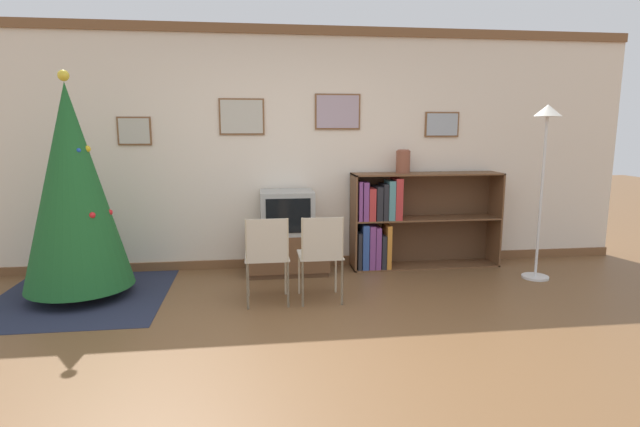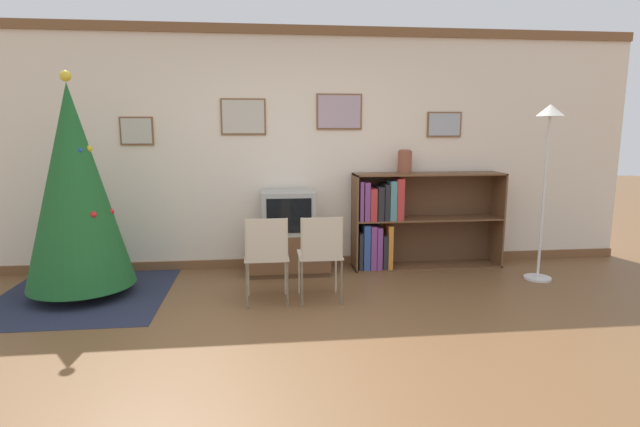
% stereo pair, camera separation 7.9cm
% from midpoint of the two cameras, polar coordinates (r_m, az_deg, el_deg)
% --- Properties ---
extents(ground_plane, '(24.00, 24.00, 0.00)m').
position_cam_midpoint_polar(ground_plane, '(3.76, -1.48, -15.46)').
color(ground_plane, brown).
extents(wall_back, '(8.05, 0.11, 2.70)m').
position_cam_midpoint_polar(wall_back, '(5.72, -3.99, 7.28)').
color(wall_back, silver).
rests_on(wall_back, ground_plane).
extents(area_rug, '(1.59, 1.75, 0.01)m').
position_cam_midpoint_polar(area_rug, '(5.39, -25.91, -8.49)').
color(area_rug, '#23283D').
rests_on(area_rug, ground_plane).
extents(christmas_tree, '(0.98, 0.98, 2.10)m').
position_cam_midpoint_polar(christmas_tree, '(5.18, -26.78, 2.64)').
color(christmas_tree, maroon).
rests_on(christmas_tree, area_rug).
extents(tv_console, '(0.89, 0.49, 0.45)m').
position_cam_midpoint_polar(tv_console, '(5.57, -4.16, -4.51)').
color(tv_console, '#4C311E').
rests_on(tv_console, ground_plane).
extents(television, '(0.57, 0.48, 0.47)m').
position_cam_midpoint_polar(television, '(5.47, -4.21, 0.15)').
color(television, '#9E9E99').
rests_on(television, tv_console).
extents(folding_chair_left, '(0.40, 0.40, 0.82)m').
position_cam_midpoint_polar(folding_chair_left, '(4.54, -6.56, -4.70)').
color(folding_chair_left, '#BCB29E').
rests_on(folding_chair_left, ground_plane).
extents(folding_chair_right, '(0.40, 0.40, 0.82)m').
position_cam_midpoint_polar(folding_chair_right, '(4.57, -0.37, -4.52)').
color(folding_chair_right, '#BCB29E').
rests_on(folding_chair_right, ground_plane).
extents(bookshelf, '(1.72, 0.36, 1.09)m').
position_cam_midpoint_polar(bookshelf, '(5.79, 8.44, -0.83)').
color(bookshelf, brown).
rests_on(bookshelf, ground_plane).
extents(vase, '(0.16, 0.16, 0.27)m').
position_cam_midpoint_polar(vase, '(5.75, 9.09, 5.94)').
color(vase, brown).
rests_on(vase, bookshelf).
extents(standing_lamp, '(0.28, 0.28, 1.84)m').
position_cam_midpoint_polar(standing_lamp, '(5.67, 23.97, 7.00)').
color(standing_lamp, silver).
rests_on(standing_lamp, ground_plane).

